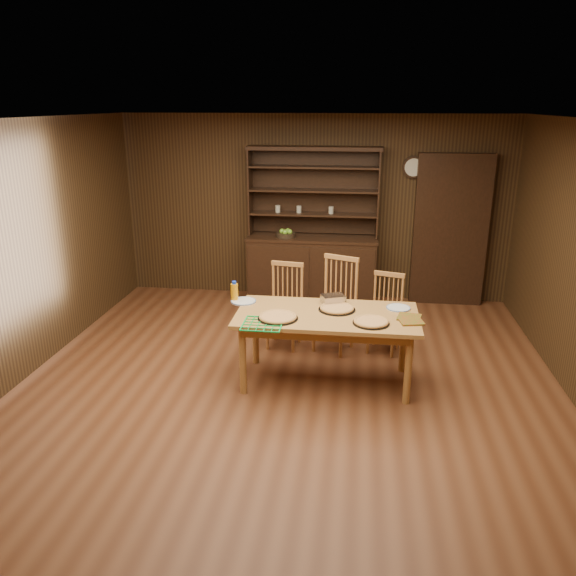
# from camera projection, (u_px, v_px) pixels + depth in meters

# --- Properties ---
(floor) EXTENTS (6.00, 6.00, 0.00)m
(floor) POSITION_uv_depth(u_px,v_px,m) (287.00, 391.00, 5.60)
(floor) COLOR brown
(floor) RESTS_ON ground
(room_shell) EXTENTS (6.00, 6.00, 6.00)m
(room_shell) POSITION_uv_depth(u_px,v_px,m) (287.00, 237.00, 5.11)
(room_shell) COLOR white
(room_shell) RESTS_ON floor
(china_hutch) EXTENTS (1.84, 0.52, 2.17)m
(china_hutch) POSITION_uv_depth(u_px,v_px,m) (312.00, 260.00, 8.01)
(china_hutch) COLOR black
(china_hutch) RESTS_ON floor
(doorway) EXTENTS (1.00, 0.18, 2.10)m
(doorway) POSITION_uv_depth(u_px,v_px,m) (450.00, 231.00, 7.77)
(doorway) COLOR black
(doorway) RESTS_ON floor
(wall_clock) EXTENTS (0.30, 0.05, 0.30)m
(wall_clock) POSITION_uv_depth(u_px,v_px,m) (414.00, 167.00, 7.62)
(wall_clock) COLOR black
(wall_clock) RESTS_ON room_shell
(dining_table) EXTENTS (1.80, 0.90, 0.75)m
(dining_table) POSITION_uv_depth(u_px,v_px,m) (327.00, 322.00, 5.59)
(dining_table) COLOR #A37438
(dining_table) RESTS_ON floor
(chair_left) EXTENTS (0.46, 0.44, 0.99)m
(chair_left) POSITION_uv_depth(u_px,v_px,m) (285.00, 302.00, 6.55)
(chair_left) COLOR #C37942
(chair_left) RESTS_ON floor
(chair_center) EXTENTS (0.57, 0.56, 1.09)m
(chair_center) POSITION_uv_depth(u_px,v_px,m) (337.00, 301.00, 6.44)
(chair_center) COLOR #C37942
(chair_center) RESTS_ON floor
(chair_right) EXTENTS (0.46, 0.44, 0.91)m
(chair_right) POSITION_uv_depth(u_px,v_px,m) (386.00, 310.00, 6.42)
(chair_right) COLOR #C37942
(chair_right) RESTS_ON floor
(pizza_left) EXTENTS (0.39, 0.39, 0.04)m
(pizza_left) POSITION_uv_depth(u_px,v_px,m) (278.00, 317.00, 5.43)
(pizza_left) COLOR black
(pizza_left) RESTS_ON dining_table
(pizza_right) EXTENTS (0.35, 0.35, 0.04)m
(pizza_right) POSITION_uv_depth(u_px,v_px,m) (371.00, 322.00, 5.31)
(pizza_right) COLOR black
(pizza_right) RESTS_ON dining_table
(pizza_center) EXTENTS (0.37, 0.37, 0.04)m
(pizza_center) POSITION_uv_depth(u_px,v_px,m) (337.00, 308.00, 5.65)
(pizza_center) COLOR black
(pizza_center) RESTS_ON dining_table
(cooling_rack) EXTENTS (0.48, 0.48, 0.02)m
(cooling_rack) POSITION_uv_depth(u_px,v_px,m) (263.00, 324.00, 5.29)
(cooling_rack) COLOR #0CA53F
(cooling_rack) RESTS_ON dining_table
(plate_left) EXTENTS (0.26, 0.26, 0.02)m
(plate_left) POSITION_uv_depth(u_px,v_px,m) (244.00, 301.00, 5.88)
(plate_left) COLOR beige
(plate_left) RESTS_ON dining_table
(plate_right) EXTENTS (0.24, 0.24, 0.02)m
(plate_right) POSITION_uv_depth(u_px,v_px,m) (398.00, 308.00, 5.69)
(plate_right) COLOR beige
(plate_right) RESTS_ON dining_table
(foil_dish) EXTENTS (0.28, 0.24, 0.09)m
(foil_dish) POSITION_uv_depth(u_px,v_px,m) (333.00, 299.00, 5.83)
(foil_dish) COLOR silver
(foil_dish) RESTS_ON dining_table
(juice_bottle) EXTENTS (0.08, 0.08, 0.22)m
(juice_bottle) POSITION_uv_depth(u_px,v_px,m) (234.00, 292.00, 5.89)
(juice_bottle) COLOR orange
(juice_bottle) RESTS_ON dining_table
(pot_holder_a) EXTENTS (0.26, 0.26, 0.02)m
(pot_holder_a) POSITION_uv_depth(u_px,v_px,m) (411.00, 321.00, 5.35)
(pot_holder_a) COLOR #A72113
(pot_holder_a) RESTS_ON dining_table
(pot_holder_b) EXTENTS (0.26, 0.26, 0.02)m
(pot_holder_b) POSITION_uv_depth(u_px,v_px,m) (409.00, 317.00, 5.45)
(pot_holder_b) COLOR #A72113
(pot_holder_b) RESTS_ON dining_table
(fruit_bowl) EXTENTS (0.27, 0.27, 0.12)m
(fruit_bowl) POSITION_uv_depth(u_px,v_px,m) (286.00, 234.00, 7.87)
(fruit_bowl) COLOR black
(fruit_bowl) RESTS_ON china_hutch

